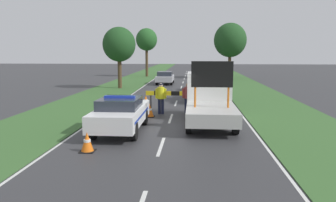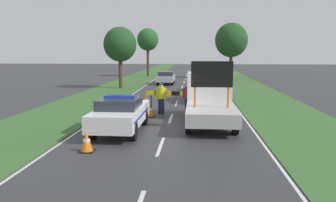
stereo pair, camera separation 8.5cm
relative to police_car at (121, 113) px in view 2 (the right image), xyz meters
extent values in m
plane|color=#333335|center=(1.98, 0.82, -0.81)|extent=(160.00, 160.00, 0.00)
cube|color=silver|center=(1.98, -2.15, -0.80)|extent=(0.12, 2.42, 0.01)
cube|color=silver|center=(1.98, 3.00, -0.80)|extent=(0.12, 2.42, 0.01)
cube|color=silver|center=(1.98, 8.15, -0.80)|extent=(0.12, 2.42, 0.01)
cube|color=silver|center=(1.98, 13.31, -0.80)|extent=(0.12, 2.42, 0.01)
cube|color=silver|center=(1.98, 18.46, -0.80)|extent=(0.12, 2.42, 0.01)
cube|color=silver|center=(1.98, 23.61, -0.80)|extent=(0.12, 2.42, 0.01)
cube|color=silver|center=(1.98, 28.76, -0.80)|extent=(0.12, 2.42, 0.01)
cube|color=silver|center=(1.98, 33.91, -0.80)|extent=(0.12, 2.42, 0.01)
cube|color=silver|center=(1.98, 39.06, -0.80)|extent=(0.12, 2.42, 0.01)
cube|color=silver|center=(1.98, 44.21, -0.80)|extent=(0.12, 2.42, 0.01)
cube|color=silver|center=(-1.88, 13.42, -0.80)|extent=(0.10, 64.46, 0.01)
cube|color=silver|center=(5.83, 13.42, -0.80)|extent=(0.10, 64.46, 0.01)
cube|color=#38602D|center=(-4.27, 20.82, -0.79)|extent=(4.59, 120.00, 0.03)
cube|color=#38602D|center=(8.23, 20.82, -0.79)|extent=(4.59, 120.00, 0.03)
cube|color=white|center=(0.00, 0.01, -0.08)|extent=(1.89, 4.54, 0.69)
cube|color=#282D38|center=(0.00, -0.12, 0.48)|extent=(1.66, 2.09, 0.43)
cylinder|color=black|center=(-0.82, 1.42, -0.42)|extent=(0.24, 0.76, 0.76)
cylinder|color=black|center=(0.82, 1.42, -0.42)|extent=(0.24, 0.76, 0.76)
cylinder|color=black|center=(-0.82, -1.39, -0.42)|extent=(0.24, 0.76, 0.76)
cylinder|color=black|center=(0.82, -1.39, -0.42)|extent=(0.24, 0.76, 0.76)
cube|color=#1E38C6|center=(0.00, -0.12, 0.75)|extent=(1.32, 0.24, 0.10)
cube|color=#193399|center=(0.00, 0.01, -0.04)|extent=(1.90, 3.72, 0.10)
cube|color=black|center=(0.00, 2.33, -0.15)|extent=(1.04, 0.08, 0.41)
cube|color=white|center=(3.96, 3.40, 0.61)|extent=(2.22, 2.10, 1.95)
cube|color=#232833|center=(3.96, 4.43, 0.96)|extent=(1.89, 0.04, 0.86)
cube|color=#B2B2AD|center=(3.96, 0.61, -0.07)|extent=(2.22, 3.48, 0.58)
cylinder|color=#D16619|center=(3.23, 0.61, 0.67)|extent=(0.09, 0.09, 0.90)
cylinder|color=#D16619|center=(4.68, 0.61, 0.67)|extent=(0.09, 0.09, 0.90)
cube|color=black|center=(3.96, 0.61, 1.68)|extent=(1.82, 0.12, 1.14)
cylinder|color=black|center=(2.96, 3.40, -0.36)|extent=(0.24, 0.89, 0.89)
cylinder|color=black|center=(4.95, 3.40, -0.36)|extent=(0.24, 0.89, 0.89)
cylinder|color=black|center=(2.96, -0.09, -0.36)|extent=(0.24, 0.89, 0.89)
cylinder|color=black|center=(4.95, -0.09, -0.36)|extent=(0.24, 0.89, 0.89)
cylinder|color=black|center=(0.64, 5.31, -0.35)|extent=(0.07, 0.07, 0.91)
cylinder|color=black|center=(3.05, 5.31, -0.35)|extent=(0.07, 0.07, 0.91)
cube|color=yellow|center=(0.58, 5.31, 0.23)|extent=(0.50, 0.08, 0.25)
cube|color=black|center=(1.09, 5.31, 0.23)|extent=(0.50, 0.08, 0.25)
cube|color=yellow|center=(1.59, 5.31, 0.23)|extent=(0.50, 0.08, 0.25)
cube|color=black|center=(2.09, 5.31, 0.23)|extent=(0.50, 0.08, 0.25)
cube|color=yellow|center=(2.59, 5.31, 0.23)|extent=(0.50, 0.08, 0.25)
cube|color=black|center=(3.10, 5.31, 0.23)|extent=(0.50, 0.08, 0.25)
cylinder|color=#191E38|center=(1.25, 4.23, -0.37)|extent=(0.16, 0.16, 0.87)
cylinder|color=#191E38|center=(1.43, 4.23, -0.37)|extent=(0.16, 0.16, 0.87)
cylinder|color=yellow|center=(1.34, 4.23, 0.38)|extent=(0.40, 0.40, 0.65)
cylinder|color=yellow|center=(1.09, 4.23, 0.35)|extent=(0.13, 0.13, 0.55)
cylinder|color=yellow|center=(1.59, 4.23, 0.35)|extent=(0.13, 0.13, 0.55)
sphere|color=beige|center=(1.34, 4.23, 0.82)|extent=(0.22, 0.22, 0.22)
cylinder|color=#141933|center=(1.34, 4.23, 0.88)|extent=(0.26, 0.26, 0.06)
cylinder|color=#191E38|center=(2.74, 4.66, -0.38)|extent=(0.16, 0.16, 0.85)
cylinder|color=#191E38|center=(2.91, 4.66, -0.38)|extent=(0.16, 0.16, 0.85)
cylinder|color=maroon|center=(2.83, 4.66, 0.36)|extent=(0.39, 0.39, 0.64)
cylinder|color=maroon|center=(2.58, 4.66, 0.33)|extent=(0.13, 0.13, 0.54)
cylinder|color=maroon|center=(3.07, 4.66, 0.33)|extent=(0.13, 0.13, 0.54)
sphere|color=#A57A5B|center=(2.83, 4.66, 0.79)|extent=(0.22, 0.22, 0.22)
cube|color=black|center=(0.81, 3.33, -0.79)|extent=(0.53, 0.53, 0.03)
cone|color=orange|center=(0.81, 3.33, -0.43)|extent=(0.45, 0.45, 0.70)
cylinder|color=white|center=(0.81, 3.33, -0.39)|extent=(0.25, 0.25, 0.10)
cube|color=black|center=(-0.53, -2.99, -0.79)|extent=(0.51, 0.51, 0.03)
cone|color=orange|center=(-0.53, -2.99, -0.44)|extent=(0.43, 0.43, 0.67)
cylinder|color=white|center=(-0.53, -2.99, -0.41)|extent=(0.24, 0.24, 0.09)
cube|color=black|center=(4.50, 6.12, -0.79)|extent=(0.42, 0.42, 0.03)
cone|color=orange|center=(4.50, 6.12, -0.50)|extent=(0.35, 0.35, 0.55)
cylinder|color=white|center=(4.50, 6.12, -0.47)|extent=(0.20, 0.20, 0.08)
cube|color=black|center=(0.12, 6.75, -0.79)|extent=(0.52, 0.52, 0.03)
cone|color=orange|center=(0.12, 6.75, -0.43)|extent=(0.44, 0.44, 0.68)
cylinder|color=white|center=(0.12, 6.75, -0.40)|extent=(0.25, 0.25, 0.10)
cube|color=navy|center=(3.72, 9.53, -0.09)|extent=(1.95, 4.15, 0.69)
cube|color=#282D38|center=(3.72, 9.40, 0.50)|extent=(1.71, 1.91, 0.48)
cylinder|color=black|center=(2.87, 10.82, -0.44)|extent=(0.24, 0.73, 0.73)
cylinder|color=black|center=(4.58, 10.82, -0.44)|extent=(0.24, 0.73, 0.73)
cylinder|color=black|center=(2.87, 8.24, -0.44)|extent=(0.24, 0.73, 0.73)
cylinder|color=black|center=(4.58, 8.24, -0.44)|extent=(0.24, 0.73, 0.73)
cube|color=slate|center=(4.12, 15.77, -0.09)|extent=(1.71, 3.97, 0.77)
cube|color=#282D38|center=(4.12, 15.65, 0.51)|extent=(1.51, 1.82, 0.43)
cylinder|color=black|center=(3.38, 17.00, -0.47)|extent=(0.24, 0.66, 0.66)
cylinder|color=black|center=(4.86, 17.00, -0.47)|extent=(0.24, 0.66, 0.66)
cylinder|color=black|center=(3.38, 14.54, -0.47)|extent=(0.24, 0.66, 0.66)
cylinder|color=black|center=(4.86, 14.54, -0.47)|extent=(0.24, 0.66, 0.66)
cube|color=#B2B2B7|center=(0.07, 21.63, -0.19)|extent=(1.76, 4.16, 0.55)
cube|color=#282D38|center=(0.07, 21.51, 0.32)|extent=(1.55, 1.91, 0.46)
cylinder|color=black|center=(-0.69, 22.92, -0.47)|extent=(0.24, 0.68, 0.68)
cylinder|color=black|center=(0.83, 22.92, -0.47)|extent=(0.24, 0.68, 0.68)
cylinder|color=black|center=(-0.69, 20.34, -0.47)|extent=(0.24, 0.68, 0.68)
cylinder|color=black|center=(0.83, 20.34, -0.47)|extent=(0.24, 0.68, 0.68)
cylinder|color=#4C3823|center=(-3.85, 16.93, 0.70)|extent=(0.37, 0.37, 3.00)
ellipsoid|color=#1E471E|center=(-3.85, 16.93, 3.36)|extent=(3.09, 3.09, 3.24)
cylinder|color=#4C3823|center=(7.82, 29.42, 0.89)|extent=(0.41, 0.41, 3.40)
ellipsoid|color=#1E471E|center=(7.82, 29.42, 4.16)|extent=(4.17, 4.17, 4.38)
cylinder|color=#4C3823|center=(-3.40, 32.04, 1.23)|extent=(0.37, 0.37, 4.06)
ellipsoid|color=#235623|center=(-3.40, 32.04, 4.36)|extent=(2.95, 2.95, 3.10)
camera|label=1|loc=(3.14, -13.81, 2.65)|focal=35.00mm
camera|label=2|loc=(3.22, -13.81, 2.65)|focal=35.00mm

